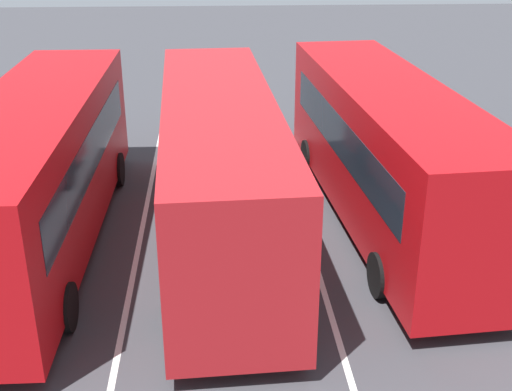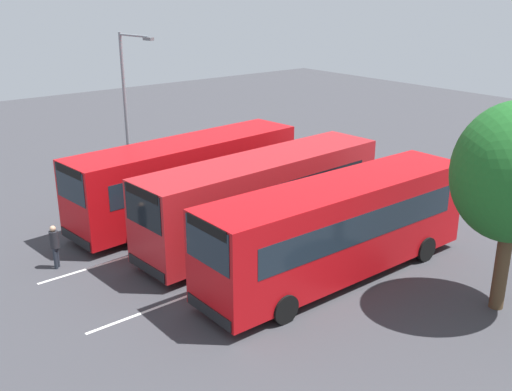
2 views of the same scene
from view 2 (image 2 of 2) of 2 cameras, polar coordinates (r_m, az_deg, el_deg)
ground_plane at (r=23.76m, az=0.19°, el=-4.37°), size 76.34×76.34×0.00m
bus_far_left at (r=25.75m, az=-6.62°, el=1.83°), size 10.96×3.33×3.41m
bus_center_left at (r=23.14m, az=0.63°, el=-0.08°), size 10.92×3.04×3.41m
bus_center_right at (r=20.41m, az=7.88°, el=-3.00°), size 10.80×2.60×3.41m
pedestrian at (r=22.36m, az=-18.78°, el=-4.37°), size 0.45×0.45×1.63m
street_lamp at (r=28.73m, az=-12.19°, el=8.61°), size 0.49×2.49×7.65m
lane_stripe_outer_left at (r=25.21m, az=-2.64°, el=-2.94°), size 16.36×0.37×0.01m
lane_stripe_inner_left at (r=22.39m, az=3.39°, el=-5.94°), size 16.36×0.37×0.01m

